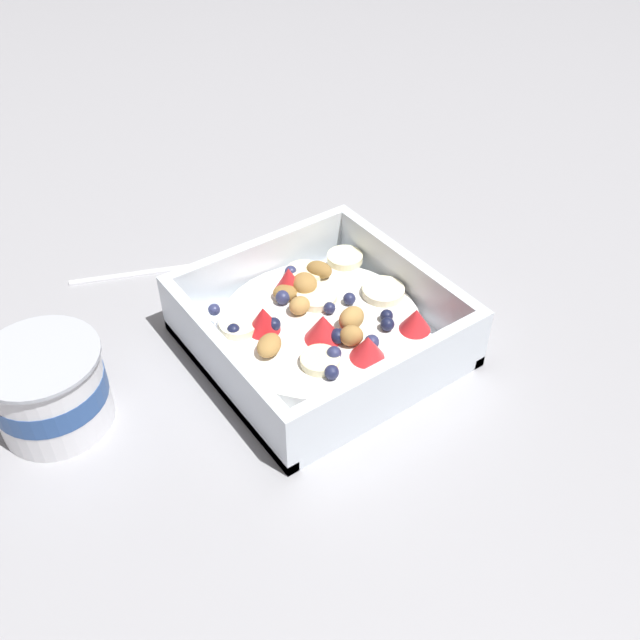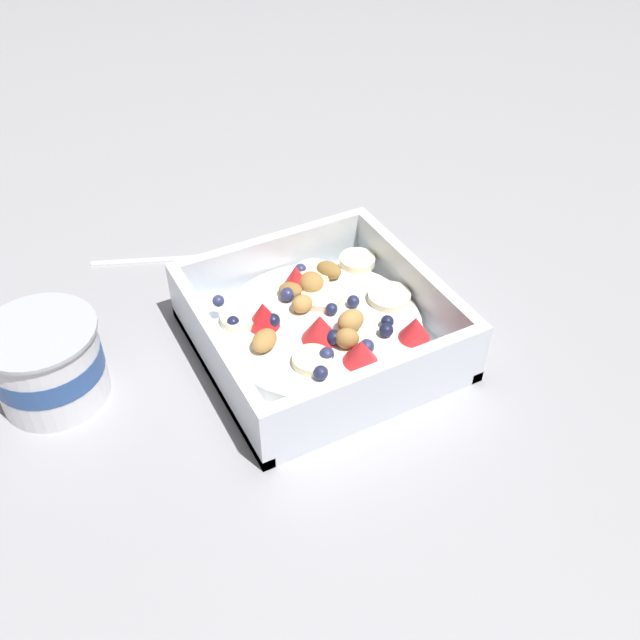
# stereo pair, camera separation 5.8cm
# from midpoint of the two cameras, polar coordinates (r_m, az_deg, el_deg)

# --- Properties ---
(ground_plane) EXTENTS (2.40, 2.40, 0.00)m
(ground_plane) POSITION_cam_midpoint_polar(r_m,az_deg,el_deg) (0.60, -4.36, -2.50)
(ground_plane) COLOR #9E9EA3
(fruit_bowl) EXTENTS (0.20, 0.20, 0.06)m
(fruit_bowl) POSITION_cam_midpoint_polar(r_m,az_deg,el_deg) (0.59, -2.80, -0.80)
(fruit_bowl) COLOR white
(fruit_bowl) RESTS_ON ground
(spoon) EXTENTS (0.08, 0.17, 0.01)m
(spoon) POSITION_cam_midpoint_polar(r_m,az_deg,el_deg) (0.71, -12.24, 4.48)
(spoon) COLOR silver
(spoon) RESTS_ON ground
(yogurt_cup) EXTENTS (0.09, 0.09, 0.07)m
(yogurt_cup) POSITION_cam_midpoint_polar(r_m,az_deg,el_deg) (0.57, -23.89, -5.23)
(yogurt_cup) COLOR white
(yogurt_cup) RESTS_ON ground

